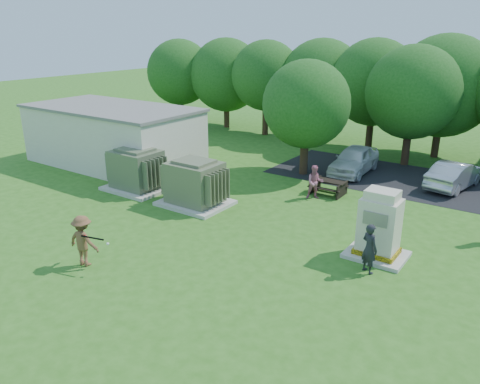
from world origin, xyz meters
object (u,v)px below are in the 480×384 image
Objects in this scene: person_by_generator at (369,248)px; person_at_picnic at (315,182)px; picnic_table at (328,185)px; batter at (83,241)px; car_white at (354,160)px; car_silver_a at (455,175)px; transformer_left at (137,170)px; generator_cabinet at (379,228)px; transformer_right at (195,184)px.

person_by_generator reaches higher than person_at_picnic.
batter reaches higher than picnic_table.
car_white is (-0.08, 4.98, -0.06)m from person_at_picnic.
car_silver_a is at bearing -64.51° from person_by_generator.
person_by_generator is at bearing -55.66° from picnic_table.
transformer_left is 1.70× the size of batter.
generator_cabinet reaches higher than car_white.
batter reaches higher than car_silver_a.
picnic_table is at bearing 30.48° from transformer_left.
transformer_left is at bearing 20.69° from person_by_generator.
car_white is at bearing 65.52° from transformer_right.
generator_cabinet is 0.60× the size of car_silver_a.
person_at_picnic is 4.98m from car_white.
car_silver_a is at bearing 35.70° from transformer_left.
picnic_table is at bearing 47.56° from transformer_right.
generator_cabinet is 9.50m from car_silver_a.
generator_cabinet is 1.38× the size of batter.
car_white is at bearing 116.35° from generator_cabinet.
car_white is at bearing 48.69° from transformer_left.
person_by_generator is 10.73m from car_silver_a.
person_by_generator reaches higher than car_silver_a.
car_white is at bearing 94.77° from picnic_table.
transformer_left is at bearing 46.45° from car_silver_a.
transformer_right reaches higher than picnic_table.
person_at_picnic is at bearing -21.59° from person_by_generator.
car_silver_a is at bearing 45.34° from transformer_right.
person_by_generator is at bearing -67.78° from car_white.
person_by_generator is (7.97, 4.93, -0.03)m from batter.
picnic_table is at bearing -27.75° from person_by_generator.
transformer_left is 1.86× the size of picnic_table.
car_white is (3.98, 8.74, -0.23)m from transformer_right.
person_by_generator is at bearing -10.27° from transformer_right.
transformer_right is 0.73× the size of car_silver_a.
transformer_right reaches higher than car_silver_a.
picnic_table is 0.37× the size of car_white.
batter is at bearing -84.39° from transformer_right.
generator_cabinet is 6.00m from person_at_picnic.
generator_cabinet is at bearing -55.68° from person_by_generator.
generator_cabinet is at bearing -1.48° from transformer_left.
transformer_left is at bearing -149.52° from picnic_table.
car_white is at bearing 15.54° from car_silver_a.
person_at_picnic is at bearing -104.85° from picnic_table.
generator_cabinet reaches higher than transformer_right.
transformer_right is at bearing 0.00° from transformer_left.
person_at_picnic is (-0.25, -0.96, 0.37)m from picnic_table.
transformer_left reaches higher than picnic_table.
transformer_left is at bearing -133.27° from car_white.
transformer_left reaches higher than person_by_generator.
person_at_picnic is at bearing 25.85° from transformer_left.
generator_cabinet is 10.11m from car_white.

